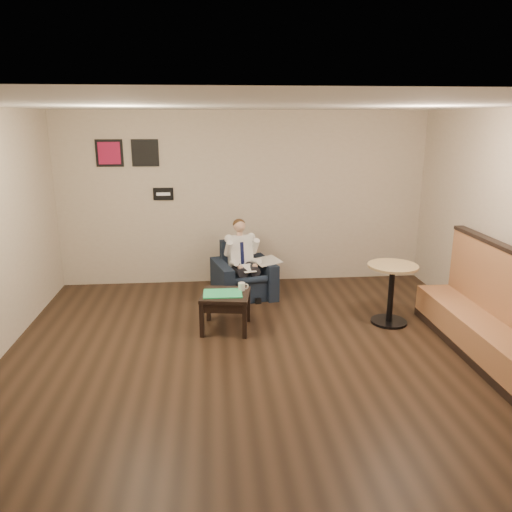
{
  "coord_description": "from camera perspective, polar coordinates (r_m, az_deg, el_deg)",
  "views": [
    {
      "loc": [
        -0.53,
        -5.1,
        2.67
      ],
      "look_at": [
        0.04,
        1.2,
        0.92
      ],
      "focal_mm": 35.0,
      "sensor_mm": 36.0,
      "label": 1
    }
  ],
  "objects": [
    {
      "name": "wall_front",
      "position": [
        2.52,
        8.09,
        -15.1
      ],
      "size": [
        6.0,
        0.02,
        2.8
      ],
      "primitive_type": "cube",
      "color": "beige",
      "rests_on": "ground"
    },
    {
      "name": "smartphone",
      "position": [
        6.61,
        -2.85,
        -3.74
      ],
      "size": [
        0.17,
        0.12,
        0.01
      ],
      "primitive_type": "cube",
      "rotation": [
        0.0,
        0.0,
        -0.33
      ],
      "color": "black",
      "rests_on": "side_table"
    },
    {
      "name": "cafe_table",
      "position": [
        6.91,
        15.15,
        -4.23
      ],
      "size": [
        0.81,
        0.81,
        0.82
      ],
      "primitive_type": "cylinder",
      "rotation": [
        0.0,
        0.0,
        -0.27
      ],
      "color": "tan",
      "rests_on": "ground"
    },
    {
      "name": "banquette",
      "position": [
        6.37,
        24.65,
        -4.8
      ],
      "size": [
        0.58,
        2.43,
        1.24
      ],
      "primitive_type": "cube",
      "color": "#9E653D",
      "rests_on": "ground"
    },
    {
      "name": "ground",
      "position": [
        5.79,
        0.73,
        -12.06
      ],
      "size": [
        6.0,
        6.0,
        0.0
      ],
      "primitive_type": "plane",
      "color": "black",
      "rests_on": "ground"
    },
    {
      "name": "wall_back",
      "position": [
        8.22,
        -1.39,
        6.55
      ],
      "size": [
        6.0,
        0.02,
        2.8
      ],
      "primitive_type": "cube",
      "color": "beige",
      "rests_on": "ground"
    },
    {
      "name": "seated_man",
      "position": [
        7.53,
        -1.17,
        -0.8
      ],
      "size": [
        0.72,
        0.91,
        1.13
      ],
      "primitive_type": null,
      "rotation": [
        0.0,
        0.0,
        0.24
      ],
      "color": "white",
      "rests_on": "armchair"
    },
    {
      "name": "armchair",
      "position": [
        7.67,
        -1.41,
        -1.68
      ],
      "size": [
        1.03,
        1.03,
        0.83
      ],
      "primitive_type": "cube",
      "rotation": [
        0.0,
        0.0,
        0.24
      ],
      "color": "black",
      "rests_on": "ground"
    },
    {
      "name": "seating_sign",
      "position": [
        8.21,
        -10.54,
        6.99
      ],
      "size": [
        0.32,
        0.02,
        0.2
      ],
      "primitive_type": "cube",
      "color": "black",
      "rests_on": "wall_back"
    },
    {
      "name": "art_print_left",
      "position": [
        8.26,
        -16.41,
        11.22
      ],
      "size": [
        0.42,
        0.03,
        0.42
      ],
      "primitive_type": "cube",
      "color": "#B01540",
      "rests_on": "wall_back"
    },
    {
      "name": "coffee_mug",
      "position": [
        6.54,
        -1.65,
        -3.51
      ],
      "size": [
        0.1,
        0.1,
        0.1
      ],
      "primitive_type": "cylinder",
      "rotation": [
        0.0,
        0.0,
        -0.16
      ],
      "color": "white",
      "rests_on": "side_table"
    },
    {
      "name": "side_table",
      "position": [
        6.54,
        -3.48,
        -6.33
      ],
      "size": [
        0.69,
        0.69,
        0.5
      ],
      "primitive_type": "cube",
      "rotation": [
        0.0,
        0.0,
        -0.16
      ],
      "color": "black",
      "rests_on": "ground"
    },
    {
      "name": "ceiling",
      "position": [
        5.13,
        0.84,
        16.88
      ],
      "size": [
        6.0,
        6.0,
        0.02
      ],
      "primitive_type": "cube",
      "color": "white",
      "rests_on": "wall_back"
    },
    {
      "name": "green_folder",
      "position": [
        6.44,
        -3.83,
        -4.29
      ],
      "size": [
        0.5,
        0.36,
        0.01
      ],
      "primitive_type": "cube",
      "rotation": [
        0.0,
        0.0,
        -0.02
      ],
      "color": "#2AD478",
      "rests_on": "side_table"
    },
    {
      "name": "newspaper",
      "position": [
        7.65,
        1.25,
        -0.55
      ],
      "size": [
        0.47,
        0.53,
        0.01
      ],
      "primitive_type": "cube",
      "rotation": [
        0.0,
        0.0,
        0.29
      ],
      "color": "silver",
      "rests_on": "armchair"
    },
    {
      "name": "lap_papers",
      "position": [
        7.46,
        -0.96,
        -1.41
      ],
      "size": [
        0.26,
        0.31,
        0.01
      ],
      "primitive_type": "cube",
      "rotation": [
        0.0,
        0.0,
        0.31
      ],
      "color": "white",
      "rests_on": "seated_man"
    },
    {
      "name": "art_print_right",
      "position": [
        8.17,
        -12.55,
        11.43
      ],
      "size": [
        0.42,
        0.03,
        0.42
      ],
      "primitive_type": "cube",
      "color": "black",
      "rests_on": "wall_back"
    }
  ]
}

